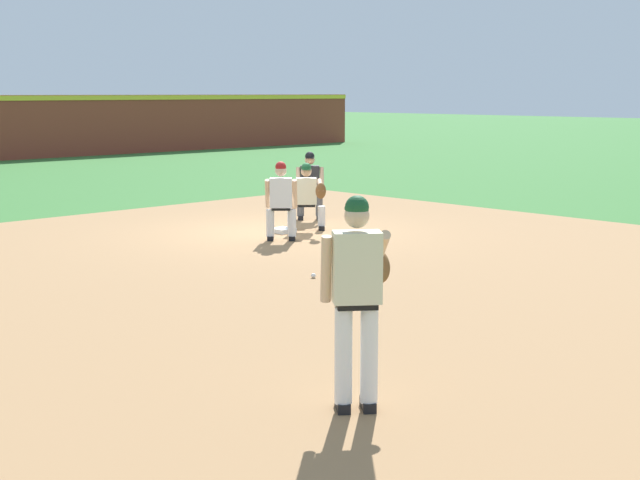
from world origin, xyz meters
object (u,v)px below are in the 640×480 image
at_px(first_baseman, 307,194).
at_px(baserunner, 281,198).
at_px(pitcher, 358,290).
at_px(first_base_bag, 283,230).
at_px(baseball, 313,276).
at_px(umpire, 310,183).

relative_size(first_baseman, baserunner, 0.92).
bearing_deg(pitcher, first_base_bag, 51.92).
height_order(baseball, pitcher, pitcher).
relative_size(first_base_bag, first_baseman, 0.28).
bearing_deg(first_base_bag, baserunner, -133.92).
distance_m(first_base_bag, pitcher, 9.92).
distance_m(pitcher, baserunner, 8.93).
xyz_separation_m(first_base_bag, baserunner, (-0.66, -0.68, 0.75)).
bearing_deg(baserunner, first_baseman, 24.49).
relative_size(first_baseman, umpire, 0.92).
bearing_deg(baserunner, umpire, 35.58).
bearing_deg(umpire, first_baseman, -135.19).
bearing_deg(baseball, first_base_bag, 54.09).
bearing_deg(umpire, baseball, -132.98).
distance_m(first_base_bag, baseball, 4.35).
bearing_deg(baserunner, baseball, -123.70).
relative_size(baserunner, umpire, 1.00).
distance_m(first_base_bag, umpire, 2.00).
height_order(first_base_bag, pitcher, pitcher).
bearing_deg(first_baseman, first_base_bag, 163.79).
bearing_deg(pitcher, baseball, 50.21).
height_order(baseball, baserunner, baserunner).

